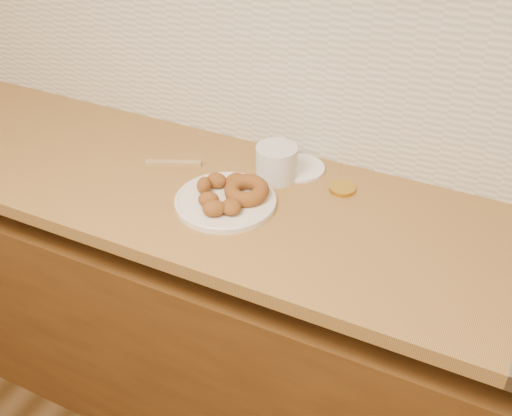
% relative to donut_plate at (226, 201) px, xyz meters
% --- Properties ---
extents(wall_back, '(4.00, 0.02, 2.70)m').
position_rel_donut_plate_xyz_m(wall_back, '(0.25, 0.36, 0.44)').
color(wall_back, '#C4B299').
rests_on(wall_back, ground).
extents(base_cabinet, '(3.60, 0.60, 0.77)m').
position_rel_donut_plate_xyz_m(base_cabinet, '(0.25, 0.05, -0.52)').
color(base_cabinet, '#5B3613').
rests_on(base_cabinet, floor).
extents(butcher_block, '(2.30, 0.62, 0.04)m').
position_rel_donut_plate_xyz_m(butcher_block, '(-0.40, 0.05, -0.03)').
color(butcher_block, olive).
rests_on(butcher_block, base_cabinet).
extents(backsplash, '(3.60, 0.02, 0.60)m').
position_rel_donut_plate_xyz_m(backsplash, '(0.25, 0.34, 0.29)').
color(backsplash, beige).
rests_on(backsplash, wall_back).
extents(donut_plate, '(0.27, 0.27, 0.02)m').
position_rel_donut_plate_xyz_m(donut_plate, '(0.00, 0.00, 0.00)').
color(donut_plate, silver).
rests_on(donut_plate, butcher_block).
extents(ring_donut, '(0.13, 0.13, 0.05)m').
position_rel_donut_plate_xyz_m(ring_donut, '(0.05, 0.03, 0.03)').
color(ring_donut, brown).
rests_on(ring_donut, donut_plate).
extents(fried_dough_chunks, '(0.17, 0.21, 0.05)m').
position_rel_donut_plate_xyz_m(fried_dough_chunks, '(-0.01, -0.01, 0.03)').
color(fried_dough_chunks, brown).
rests_on(fried_dough_chunks, donut_plate).
extents(plastic_tub, '(0.15, 0.15, 0.10)m').
position_rel_donut_plate_xyz_m(plastic_tub, '(0.07, 0.18, 0.04)').
color(plastic_tub, silver).
rests_on(plastic_tub, butcher_block).
extents(tub_lid, '(0.19, 0.19, 0.01)m').
position_rel_donut_plate_xyz_m(tub_lid, '(0.11, 0.25, -0.00)').
color(tub_lid, white).
rests_on(tub_lid, butcher_block).
extents(brass_jar_lid, '(0.07, 0.07, 0.01)m').
position_rel_donut_plate_xyz_m(brass_jar_lid, '(0.26, 0.20, -0.00)').
color(brass_jar_lid, '#B78E26').
rests_on(brass_jar_lid, butcher_block).
extents(wooden_utensil, '(0.16, 0.08, 0.01)m').
position_rel_donut_plate_xyz_m(wooden_utensil, '(-0.23, 0.11, -0.00)').
color(wooden_utensil, '#A0834E').
rests_on(wooden_utensil, butcher_block).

